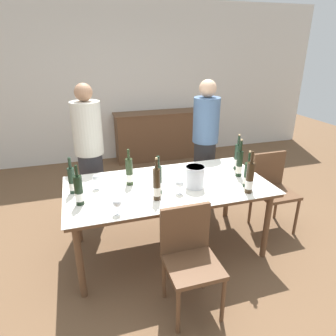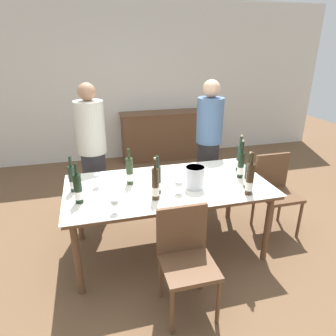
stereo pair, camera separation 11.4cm
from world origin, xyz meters
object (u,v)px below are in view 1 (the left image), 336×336
Objects in this scene: dining_table at (168,190)px; person_host at (90,157)px; wine_bottle_7 at (239,164)px; wine_bottle_8 at (157,185)px; wine_bottle_6 at (248,175)px; wine_bottle_3 at (237,157)px; sideboard_cabinet at (158,135)px; wine_bottle_4 at (158,180)px; chair_right_end at (272,185)px; wine_bottle_5 at (72,181)px; wine_bottle_0 at (79,191)px; wine_bottle_2 at (129,172)px; wine_glass_0 at (96,179)px; ice_bucket at (195,176)px; wine_glass_1 at (117,204)px; chair_near_front at (189,253)px; person_guest_left at (205,146)px; wine_glass_2 at (180,184)px; wine_bottle_1 at (250,178)px.

dining_table is 1.10m from person_host.
wine_bottle_7 is at bearing -30.09° from person_host.
dining_table is at bearing 54.58° from wine_bottle_8.
dining_table is 5.46× the size of wine_bottle_6.
sideboard_cabinet is at bearing 94.30° from wine_bottle_3.
wine_bottle_4 is 0.41× the size of chair_right_end.
wine_bottle_4 is 1.50m from chair_right_end.
person_host is (0.21, 0.74, -0.04)m from wine_bottle_5.
wine_bottle_0 is at bearing -117.25° from sideboard_cabinet.
wine_bottle_2 reaches higher than sideboard_cabinet.
wine_glass_0 is at bearing -88.83° from person_host.
ice_bucket is at bearing -28.87° from dining_table.
wine_glass_1 reaches higher than sideboard_cabinet.
wine_bottle_6 reaches higher than dining_table.
wine_bottle_7 is (0.05, 0.25, 0.02)m from wine_bottle_6.
wine_bottle_5 is 0.77m from person_host.
wine_bottle_8 reaches higher than dining_table.
chair_near_front is at bearing -37.04° from wine_bottle_0.
dining_table is 5.01× the size of wine_bottle_8.
person_guest_left reaches higher than wine_bottle_7.
wine_bottle_2 reaches higher than wine_glass_2.
wine_bottle_3 is 2.72× the size of wine_glass_0.
chair_right_end is at bearing 36.63° from wine_bottle_1.
chair_near_front is (-0.71, -3.52, 0.06)m from sideboard_cabinet.
wine_bottle_2 reaches higher than chair_near_front.
wine_bottle_6 is (0.73, -0.26, 0.18)m from dining_table.
sideboard_cabinet is 4.43× the size of wine_bottle_6.
wine_bottle_1 is 1.02× the size of wine_bottle_3.
wine_glass_2 reaches higher than dining_table.
wine_bottle_8 is at bearing -131.11° from person_guest_left.
wine_bottle_2 is (-1.02, -2.65, 0.44)m from sideboard_cabinet.
wine_bottle_1 is at bearing 1.23° from wine_glass_1.
wine_bottle_5 is at bearing 168.63° from ice_bucket.
chair_near_front is at bearing -81.82° from wine_bottle_4.
wine_bottle_1 is 1.65m from wine_bottle_5.
wine_bottle_3 is 1.04m from wine_bottle_4.
wine_bottle_1 is 2.76× the size of wine_glass_0.
ice_bucket is at bearing 23.22° from wine_glass_2.
person_guest_left is (1.60, 0.97, -0.05)m from wine_bottle_0.
wine_bottle_2 is 0.32m from wine_glass_0.
chair_near_front is at bearing -138.54° from wine_bottle_7.
wine_glass_1 is at bearing -147.88° from wine_bottle_4.
chair_right_end is (1.06, 0.21, -0.35)m from ice_bucket.
wine_glass_1 is at bearing -173.49° from wine_bottle_6.
wine_bottle_2 is (0.49, 0.27, 0.00)m from wine_bottle_0.
wine_bottle_1 reaches higher than sideboard_cabinet.
dining_table is at bearing -132.74° from person_guest_left.
chair_near_front is at bearing -74.70° from wine_bottle_8.
wine_glass_0 is at bearing 155.10° from wine_glass_2.
wine_bottle_6 is 2.67× the size of wine_glass_1.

